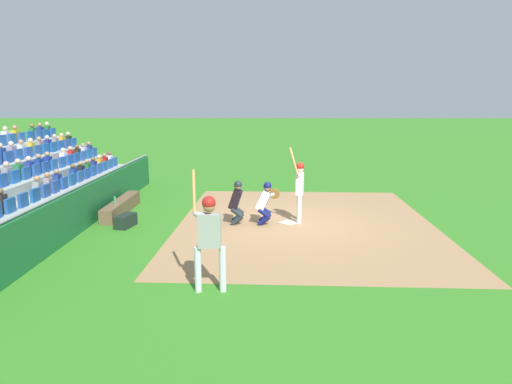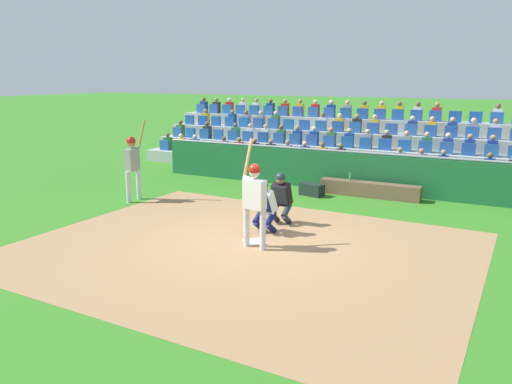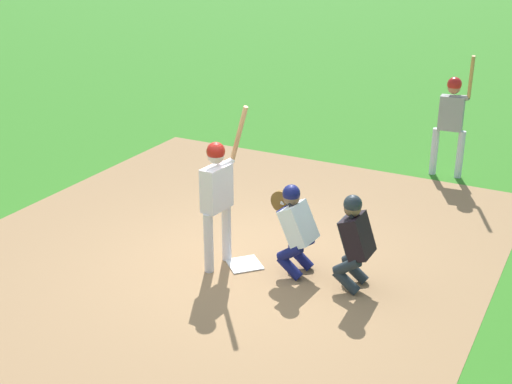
{
  "view_description": "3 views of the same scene",
  "coord_description": "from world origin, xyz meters",
  "px_view_note": "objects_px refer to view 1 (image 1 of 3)",
  "views": [
    {
      "loc": [
        12.76,
        -0.79,
        3.58
      ],
      "look_at": [
        0.44,
        -0.97,
        1.03
      ],
      "focal_mm": 31.16,
      "sensor_mm": 36.0,
      "label": 1
    },
    {
      "loc": [
        -4.75,
        9.23,
        3.51
      ],
      "look_at": [
        0.27,
        -0.59,
        0.98
      ],
      "focal_mm": 35.26,
      "sensor_mm": 36.0,
      "label": 2
    },
    {
      "loc": [
        -7.62,
        -3.88,
        4.53
      ],
      "look_at": [
        -0.06,
        -0.21,
        1.16
      ],
      "focal_mm": 48.45,
      "sensor_mm": 36.0,
      "label": 3
    }
  ],
  "objects_px": {
    "equipment_duffel_bag": "(126,221)",
    "on_deck_batter": "(209,232)",
    "catcher_crouching": "(265,200)",
    "home_plate_marker": "(289,222)",
    "dugout_bench": "(121,207)",
    "home_plate_umpire": "(237,200)",
    "batter_at_plate": "(300,185)",
    "water_bottle_on_bench": "(115,200)"
  },
  "relations": [
    {
      "from": "dugout_bench",
      "to": "water_bottle_on_bench",
      "type": "relative_size",
      "value": 12.25
    },
    {
      "from": "dugout_bench",
      "to": "equipment_duffel_bag",
      "type": "xyz_separation_m",
      "value": [
        1.6,
        0.63,
        -0.04
      ]
    },
    {
      "from": "water_bottle_on_bench",
      "to": "equipment_duffel_bag",
      "type": "distance_m",
      "value": 1.22
    },
    {
      "from": "batter_at_plate",
      "to": "dugout_bench",
      "type": "height_order",
      "value": "batter_at_plate"
    },
    {
      "from": "home_plate_marker",
      "to": "home_plate_umpire",
      "type": "distance_m",
      "value": 1.69
    },
    {
      "from": "batter_at_plate",
      "to": "home_plate_umpire",
      "type": "distance_m",
      "value": 1.92
    },
    {
      "from": "home_plate_marker",
      "to": "on_deck_batter",
      "type": "distance_m",
      "value": 5.29
    },
    {
      "from": "home_plate_umpire",
      "to": "dugout_bench",
      "type": "xyz_separation_m",
      "value": [
        -1.18,
        -3.81,
        -0.49
      ]
    },
    {
      "from": "home_plate_marker",
      "to": "on_deck_batter",
      "type": "height_order",
      "value": "on_deck_batter"
    },
    {
      "from": "home_plate_marker",
      "to": "catcher_crouching",
      "type": "relative_size",
      "value": 0.34
    },
    {
      "from": "dugout_bench",
      "to": "home_plate_marker",
      "type": "bearing_deg",
      "value": 78.3
    },
    {
      "from": "home_plate_marker",
      "to": "water_bottle_on_bench",
      "type": "bearing_deg",
      "value": -95.37
    },
    {
      "from": "water_bottle_on_bench",
      "to": "on_deck_batter",
      "type": "height_order",
      "value": "on_deck_batter"
    },
    {
      "from": "water_bottle_on_bench",
      "to": "on_deck_batter",
      "type": "xyz_separation_m",
      "value": [
        5.34,
        3.55,
        0.61
      ]
    },
    {
      "from": "home_plate_marker",
      "to": "equipment_duffel_bag",
      "type": "relative_size",
      "value": 0.61
    },
    {
      "from": "equipment_duffel_bag",
      "to": "on_deck_batter",
      "type": "height_order",
      "value": "on_deck_batter"
    },
    {
      "from": "catcher_crouching",
      "to": "dugout_bench",
      "type": "bearing_deg",
      "value": -104.88
    },
    {
      "from": "water_bottle_on_bench",
      "to": "home_plate_umpire",
      "type": "bearing_deg",
      "value": 81.33
    },
    {
      "from": "water_bottle_on_bench",
      "to": "on_deck_batter",
      "type": "distance_m",
      "value": 6.44
    },
    {
      "from": "catcher_crouching",
      "to": "equipment_duffel_bag",
      "type": "xyz_separation_m",
      "value": [
        0.36,
        -4.02,
        -0.53
      ]
    },
    {
      "from": "home_plate_umpire",
      "to": "catcher_crouching",
      "type": "bearing_deg",
      "value": 86.55
    },
    {
      "from": "home_plate_marker",
      "to": "dugout_bench",
      "type": "height_order",
      "value": "dugout_bench"
    },
    {
      "from": "on_deck_batter",
      "to": "home_plate_marker",
      "type": "bearing_deg",
      "value": 159.83
    },
    {
      "from": "home_plate_umpire",
      "to": "home_plate_marker",
      "type": "bearing_deg",
      "value": 92.89
    },
    {
      "from": "batter_at_plate",
      "to": "dugout_bench",
      "type": "relative_size",
      "value": 0.76
    },
    {
      "from": "dugout_bench",
      "to": "on_deck_batter",
      "type": "xyz_separation_m",
      "value": [
        5.95,
        3.57,
        0.95
      ]
    },
    {
      "from": "home_plate_marker",
      "to": "water_bottle_on_bench",
      "type": "xyz_separation_m",
      "value": [
        -0.5,
        -5.33,
        0.55
      ]
    },
    {
      "from": "equipment_duffel_bag",
      "to": "on_deck_batter",
      "type": "relative_size",
      "value": 0.31
    },
    {
      "from": "home_plate_umpire",
      "to": "equipment_duffel_bag",
      "type": "bearing_deg",
      "value": -82.63
    },
    {
      "from": "dugout_bench",
      "to": "batter_at_plate",
      "type": "bearing_deg",
      "value": 80.41
    },
    {
      "from": "batter_at_plate",
      "to": "catcher_crouching",
      "type": "relative_size",
      "value": 1.77
    },
    {
      "from": "equipment_duffel_bag",
      "to": "on_deck_batter",
      "type": "xyz_separation_m",
      "value": [
        4.35,
        2.94,
        0.99
      ]
    },
    {
      "from": "catcher_crouching",
      "to": "equipment_duffel_bag",
      "type": "height_order",
      "value": "catcher_crouching"
    },
    {
      "from": "on_deck_batter",
      "to": "catcher_crouching",
      "type": "bearing_deg",
      "value": 167.06
    },
    {
      "from": "home_plate_umpire",
      "to": "equipment_duffel_bag",
      "type": "height_order",
      "value": "home_plate_umpire"
    },
    {
      "from": "catcher_crouching",
      "to": "on_deck_batter",
      "type": "height_order",
      "value": "on_deck_batter"
    },
    {
      "from": "dugout_bench",
      "to": "equipment_duffel_bag",
      "type": "relative_size",
      "value": 4.15
    },
    {
      "from": "home_plate_umpire",
      "to": "water_bottle_on_bench",
      "type": "relative_size",
      "value": 5.38
    },
    {
      "from": "equipment_duffel_bag",
      "to": "home_plate_marker",
      "type": "bearing_deg",
      "value": 109.49
    },
    {
      "from": "water_bottle_on_bench",
      "to": "equipment_duffel_bag",
      "type": "xyz_separation_m",
      "value": [
        0.99,
        0.61,
        -0.38
      ]
    },
    {
      "from": "home_plate_marker",
      "to": "batter_at_plate",
      "type": "bearing_deg",
      "value": 115.38
    },
    {
      "from": "catcher_crouching",
      "to": "equipment_duffel_bag",
      "type": "distance_m",
      "value": 4.07
    }
  ]
}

